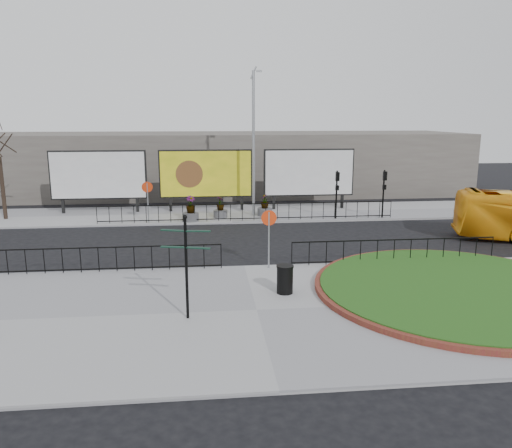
{
  "coord_description": "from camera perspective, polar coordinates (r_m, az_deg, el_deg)",
  "views": [
    {
      "loc": [
        -1.65,
        -20.44,
        6.41
      ],
      "look_at": [
        0.56,
        0.57,
        1.81
      ],
      "focal_mm": 35.0,
      "sensor_mm": 36.0,
      "label": 1
    }
  ],
  "objects": [
    {
      "name": "signal_pole_a",
      "position": [
        31.17,
        9.23,
        4.17
      ],
      "size": [
        0.22,
        0.26,
        3.0
      ],
      "color": "black",
      "rests_on": "pavement_far"
    },
    {
      "name": "railing_near_right",
      "position": [
        22.47,
        15.5,
        -2.98
      ],
      "size": [
        9.0,
        0.1,
        1.1
      ],
      "primitive_type": null,
      "color": "black",
      "rests_on": "pavement_near"
    },
    {
      "name": "pavement_far",
      "position": [
        33.09,
        -3.04,
        1.2
      ],
      "size": [
        44.0,
        6.0,
        0.12
      ],
      "primitive_type": "cube",
      "color": "gray",
      "rests_on": "ground"
    },
    {
      "name": "planter_b",
      "position": [
        31.53,
        -4.09,
        1.63
      ],
      "size": [
        0.88,
        0.88,
        1.34
      ],
      "color": "#4C4C4F",
      "rests_on": "pavement_far"
    },
    {
      "name": "lamp_post",
      "position": [
        31.63,
        -0.28,
        9.41
      ],
      "size": [
        0.74,
        0.18,
        9.23
      ],
      "color": "gray",
      "rests_on": "pavement_far"
    },
    {
      "name": "fingerpost_sign",
      "position": [
        15.6,
        -8.0,
        -3.72
      ],
      "size": [
        1.56,
        0.6,
        3.35
      ],
      "rotation": [
        0.0,
        0.0,
        -0.3
      ],
      "color": "black",
      "rests_on": "pavement_near"
    },
    {
      "name": "signal_pole_b",
      "position": [
        32.08,
        14.42,
        4.17
      ],
      "size": [
        0.22,
        0.26,
        3.0
      ],
      "color": "black",
      "rests_on": "pavement_far"
    },
    {
      "name": "ground",
      "position": [
        21.48,
        -1.34,
        -5.09
      ],
      "size": [
        90.0,
        90.0,
        0.0
      ],
      "primitive_type": "plane",
      "color": "black",
      "rests_on": "ground"
    },
    {
      "name": "tree_left",
      "position": [
        34.35,
        -27.23,
        6.27
      ],
      "size": [
        2.0,
        2.0,
        7.0
      ],
      "primitive_type": null,
      "color": "#2D2119",
      "rests_on": "pavement_far"
    },
    {
      "name": "billboard_left",
      "position": [
        34.31,
        -17.56,
        5.33
      ],
      "size": [
        6.2,
        0.31,
        4.1
      ],
      "color": "black",
      "rests_on": "pavement_far"
    },
    {
      "name": "grass_lawn",
      "position": [
        19.8,
        22.05,
        -6.84
      ],
      "size": [
        10.0,
        10.0,
        0.22
      ],
      "primitive_type": "cylinder",
      "color": "#124311",
      "rests_on": "pavement_near"
    },
    {
      "name": "speed_sign_near",
      "position": [
        20.71,
        1.49,
        -0.26
      ],
      "size": [
        0.64,
        0.07,
        2.47
      ],
      "color": "gray",
      "rests_on": "pavement_near"
    },
    {
      "name": "railing_far",
      "position": [
        30.4,
        -0.9,
        1.39
      ],
      "size": [
        18.0,
        0.1,
        1.1
      ],
      "primitive_type": null,
      "color": "black",
      "rests_on": "pavement_far"
    },
    {
      "name": "brick_edge",
      "position": [
        19.8,
        22.04,
        -6.9
      ],
      "size": [
        10.4,
        10.4,
        0.18
      ],
      "primitive_type": "cylinder",
      "color": "maroon",
      "rests_on": "pavement_near"
    },
    {
      "name": "building_backdrop",
      "position": [
        42.65,
        -3.8,
        6.99
      ],
      "size": [
        40.0,
        10.0,
        5.0
      ],
      "primitive_type": "cube",
      "color": "#605C54",
      "rests_on": "ground"
    },
    {
      "name": "pavement_near",
      "position": [
        16.77,
        0.08,
        -9.97
      ],
      "size": [
        30.0,
        10.0,
        0.12
      ],
      "primitive_type": "cube",
      "color": "gray",
      "rests_on": "ground"
    },
    {
      "name": "speed_sign_far",
      "position": [
        30.36,
        -12.3,
        3.48
      ],
      "size": [
        0.64,
        0.07,
        2.47
      ],
      "color": "gray",
      "rests_on": "pavement_far"
    },
    {
      "name": "litter_bin",
      "position": [
        18.11,
        3.32,
        -6.3
      ],
      "size": [
        0.63,
        0.63,
        1.04
      ],
      "color": "black",
      "rests_on": "pavement_near"
    },
    {
      "name": "planter_a",
      "position": [
        30.6,
        -7.47,
        1.43
      ],
      "size": [
        0.96,
        0.96,
        1.54
      ],
      "color": "#4C4C4F",
      "rests_on": "pavement_far"
    },
    {
      "name": "billboard_mid",
      "position": [
        33.62,
        -5.74,
        5.71
      ],
      "size": [
        6.2,
        0.31,
        4.1
      ],
      "color": "black",
      "rests_on": "pavement_far"
    },
    {
      "name": "planter_c",
      "position": [
        31.99,
        1.0,
        1.86
      ],
      "size": [
        0.93,
        0.93,
        1.42
      ],
      "color": "#4C4C4F",
      "rests_on": "pavement_far"
    },
    {
      "name": "railing_near_left",
      "position": [
        21.38,
        -17.55,
        -3.88
      ],
      "size": [
        10.0,
        0.1,
        1.1
      ],
      "primitive_type": null,
      "color": "black",
      "rests_on": "pavement_near"
    },
    {
      "name": "billboard_right",
      "position": [
        34.38,
        6.06,
        5.84
      ],
      "size": [
        6.2,
        0.31,
        4.1
      ],
      "color": "black",
      "rests_on": "pavement_far"
    }
  ]
}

